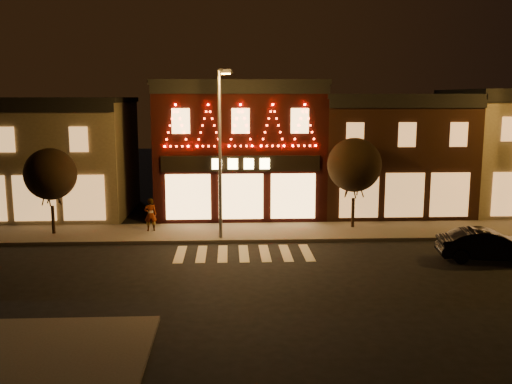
{
  "coord_description": "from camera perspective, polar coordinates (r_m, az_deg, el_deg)",
  "views": [
    {
      "loc": [
        -0.67,
        -21.99,
        7.32
      ],
      "look_at": [
        0.58,
        4.0,
        2.95
      ],
      "focal_mm": 39.8,
      "sensor_mm": 36.0,
      "label": 1
    }
  ],
  "objects": [
    {
      "name": "tree_left",
      "position": [
        31.58,
        -19.96,
        1.7
      ],
      "size": [
        2.72,
        2.72,
        4.55
      ],
      "rotation": [
        0.0,
        0.0,
        0.08
      ],
      "color": "black",
      "rests_on": "sidewalk_far"
    },
    {
      "name": "building_pulp",
      "position": [
        36.11,
        -1.69,
        4.51
      ],
      "size": [
        10.2,
        8.34,
        8.3
      ],
      "color": "black",
      "rests_on": "ground"
    },
    {
      "name": "building_right_a",
      "position": [
        37.56,
        13.0,
        3.85
      ],
      "size": [
        9.2,
        8.28,
        7.5
      ],
      "color": "#381E13",
      "rests_on": "ground"
    },
    {
      "name": "sidewalk_far",
      "position": [
        30.97,
        2.27,
        -4.01
      ],
      "size": [
        44.0,
        4.0,
        0.15
      ],
      "primitive_type": "cube",
      "color": "#47423D",
      "rests_on": "ground"
    },
    {
      "name": "pedestrian",
      "position": [
        31.2,
        -10.56,
        -2.24
      ],
      "size": [
        0.72,
        0.55,
        1.79
      ],
      "primitive_type": "imported",
      "rotation": [
        0.0,
        0.0,
        3.34
      ],
      "color": "gray",
      "rests_on": "sidewalk_far"
    },
    {
      "name": "dark_sedan",
      "position": [
        27.76,
        22.23,
        -4.96
      ],
      "size": [
        4.5,
        2.05,
        1.43
      ],
      "primitive_type": "imported",
      "rotation": [
        0.0,
        0.0,
        1.44
      ],
      "color": "black",
      "rests_on": "ground"
    },
    {
      "name": "streetlamp_mid",
      "position": [
        28.43,
        -3.57,
        5.13
      ],
      "size": [
        0.72,
        1.95,
        8.52
      ],
      "rotation": [
        0.0,
        0.0,
        -0.2
      ],
      "color": "#59595E",
      "rests_on": "sidewalk_far"
    },
    {
      "name": "building_left",
      "position": [
        38.21,
        -21.6,
        3.37
      ],
      "size": [
        12.2,
        8.28,
        7.3
      ],
      "color": "brown",
      "rests_on": "ground"
    },
    {
      "name": "tree_right",
      "position": [
        31.63,
        9.85,
        2.7
      ],
      "size": [
        2.98,
        2.98,
        4.98
      ],
      "rotation": [
        0.0,
        0.0,
        -0.06
      ],
      "color": "black",
      "rests_on": "sidewalk_far"
    },
    {
      "name": "ground",
      "position": [
        23.19,
        -0.97,
        -8.88
      ],
      "size": [
        120.0,
        120.0,
        0.0
      ],
      "primitive_type": "plane",
      "color": "black",
      "rests_on": "ground"
    },
    {
      "name": "sidewalk_near",
      "position": [
        17.22,
        -23.21,
        -16.17
      ],
      "size": [
        7.0,
        7.0,
        0.15
      ],
      "primitive_type": "cube",
      "color": "#47423D",
      "rests_on": "ground"
    }
  ]
}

